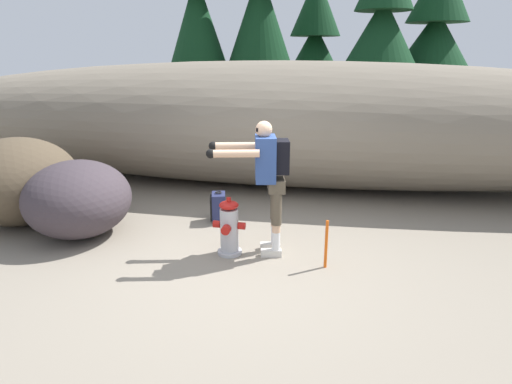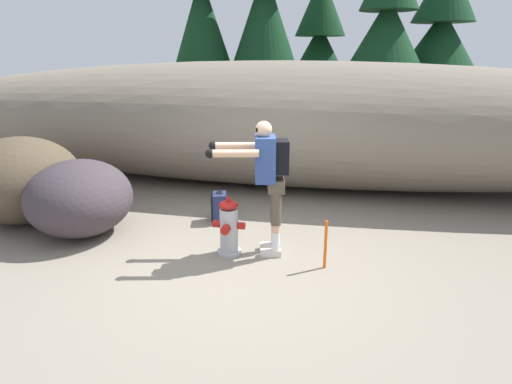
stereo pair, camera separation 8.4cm
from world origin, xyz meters
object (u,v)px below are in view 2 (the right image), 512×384
(boulder_large, at_px, (21,180))
(boulder_mid, at_px, (80,198))
(fire_hydrant, at_px, (229,228))
(spare_backpack, at_px, (220,207))
(survey_stake, at_px, (326,245))
(boulder_small, at_px, (91,196))
(utility_worker, at_px, (267,172))

(boulder_large, xyz_separation_m, boulder_mid, (1.11, -0.25, -0.12))
(fire_hydrant, height_order, spare_backpack, fire_hydrant)
(boulder_large, bearing_deg, spare_backpack, 11.78)
(survey_stake, bearing_deg, spare_backpack, 143.28)
(spare_backpack, height_order, boulder_large, boulder_large)
(survey_stake, bearing_deg, boulder_large, 172.14)
(fire_hydrant, bearing_deg, boulder_mid, 174.24)
(boulder_small, height_order, survey_stake, survey_stake)
(fire_hydrant, distance_m, boulder_large, 3.38)
(boulder_large, height_order, boulder_small, boulder_large)
(boulder_mid, height_order, boulder_small, boulder_mid)
(utility_worker, distance_m, boulder_mid, 2.74)
(boulder_large, bearing_deg, boulder_small, 44.07)
(spare_backpack, distance_m, boulder_large, 2.99)
(boulder_large, xyz_separation_m, survey_stake, (4.55, -0.63, -0.35))
(utility_worker, bearing_deg, boulder_mid, -15.14)
(boulder_large, relative_size, survey_stake, 2.85)
(boulder_large, bearing_deg, fire_hydrant, -8.13)
(boulder_mid, bearing_deg, fire_hydrant, -5.76)
(fire_hydrant, height_order, boulder_large, boulder_large)
(spare_backpack, bearing_deg, boulder_small, 162.93)
(boulder_mid, distance_m, boulder_small, 1.06)
(survey_stake, bearing_deg, boulder_small, 161.48)
(utility_worker, xyz_separation_m, boulder_large, (-3.79, 0.37, -0.43))
(utility_worker, bearing_deg, fire_hydrant, 0.50)
(boulder_small, relative_size, survey_stake, 1.18)
(boulder_small, xyz_separation_m, survey_stake, (3.86, -1.29, 0.07))
(fire_hydrant, height_order, utility_worker, utility_worker)
(fire_hydrant, height_order, boulder_mid, boulder_mid)
(boulder_small, bearing_deg, utility_worker, -18.40)
(boulder_large, distance_m, boulder_mid, 1.15)
(utility_worker, distance_m, spare_backpack, 1.58)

